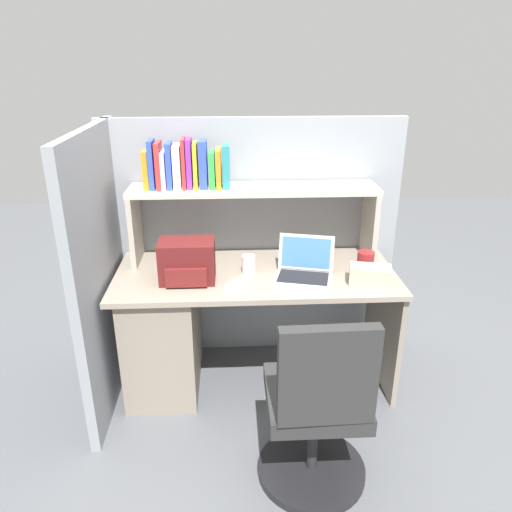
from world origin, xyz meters
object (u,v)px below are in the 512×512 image
object	(u,v)px
tissue_box	(370,275)
laptop	(304,269)
office_chair	(317,415)
computer_mouse	(234,285)
paper_cup	(249,264)
snack_canister	(365,262)
backpack	(187,262)

from	to	relation	value
tissue_box	laptop	bearing A→B (deg)	177.05
laptop	office_chair	xyz separation A→B (m)	(-0.04, -0.74, -0.39)
computer_mouse	paper_cup	distance (m)	0.21
computer_mouse	office_chair	world-z (taller)	office_chair
computer_mouse	paper_cup	world-z (taller)	paper_cup
tissue_box	snack_canister	xyz separation A→B (m)	(0.02, 0.16, 0.01)
laptop	computer_mouse	world-z (taller)	laptop
backpack	computer_mouse	distance (m)	0.29
snack_canister	laptop	bearing A→B (deg)	-170.90
tissue_box	office_chair	xyz separation A→B (m)	(-0.38, -0.64, -0.39)
tissue_box	paper_cup	bearing A→B (deg)	178.79
backpack	tissue_box	world-z (taller)	backpack
computer_mouse	office_chair	xyz separation A→B (m)	(0.36, -0.62, -0.35)
backpack	paper_cup	bearing A→B (deg)	13.11
laptop	snack_canister	bearing A→B (deg)	9.10
computer_mouse	tissue_box	size ratio (longest dim) A/B	0.47
snack_canister	tissue_box	bearing A→B (deg)	-95.54
computer_mouse	tissue_box	world-z (taller)	tissue_box
laptop	backpack	world-z (taller)	backpack
office_chair	computer_mouse	bearing A→B (deg)	-61.67
laptop	tissue_box	xyz separation A→B (m)	(0.34, -0.10, -0.00)
computer_mouse	snack_canister	distance (m)	0.77
paper_cup	snack_canister	distance (m)	0.67
backpack	office_chair	size ratio (longest dim) A/B	0.32
computer_mouse	office_chair	size ratio (longest dim) A/B	0.11
tissue_box	snack_canister	distance (m)	0.16
backpack	office_chair	bearing A→B (deg)	-50.30
snack_canister	office_chair	world-z (taller)	office_chair
laptop	computer_mouse	distance (m)	0.41
computer_mouse	paper_cup	size ratio (longest dim) A/B	0.98
office_chair	paper_cup	bearing A→B (deg)	-72.92
backpack	paper_cup	size ratio (longest dim) A/B	2.83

